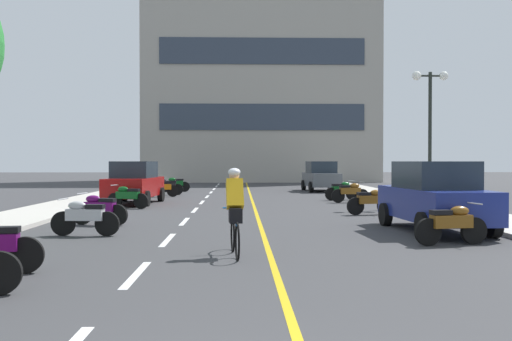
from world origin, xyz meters
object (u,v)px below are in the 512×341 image
(parked_car_mid, at_px, (134,182))
(motorcycle_11, at_px, (167,186))
(motorcycle_8, at_px, (350,192))
(motorcycle_6, at_px, (371,201))
(motorcycle_3, at_px, (452,223))
(cyclist_rider, at_px, (235,210))
(motorcycle_10, at_px, (162,188))
(street_lamp_mid, at_px, (430,107))
(parked_car_near, at_px, (434,196))
(motorcycle_4, at_px, (85,217))
(motorcycle_7, at_px, (128,196))
(motorcycle_9, at_px, (342,190))
(parked_car_far, at_px, (321,176))
(motorcycle_12, at_px, (175,184))
(motorcycle_5, at_px, (99,209))

(parked_car_mid, relative_size, motorcycle_11, 2.54)
(motorcycle_8, bearing_deg, motorcycle_6, -94.15)
(motorcycle_3, distance_m, cyclist_rider, 4.86)
(motorcycle_6, relative_size, motorcycle_10, 1.02)
(street_lamp_mid, xyz_separation_m, motorcycle_8, (-2.79, 2.18, -3.52))
(street_lamp_mid, distance_m, parked_car_near, 9.02)
(street_lamp_mid, height_order, motorcycle_4, street_lamp_mid)
(motorcycle_7, height_order, motorcycle_9, same)
(street_lamp_mid, height_order, parked_car_far, street_lamp_mid)
(motorcycle_9, xyz_separation_m, cyclist_rider, (-4.90, -15.48, 0.41))
(motorcycle_7, xyz_separation_m, motorcycle_10, (0.35, 7.04, 0.00))
(motorcycle_6, relative_size, motorcycle_11, 0.99)
(motorcycle_3, height_order, motorcycle_8, same)
(street_lamp_mid, bearing_deg, motorcycle_12, 135.62)
(motorcycle_4, height_order, cyclist_rider, cyclist_rider)
(motorcycle_10, bearing_deg, parked_car_near, -57.94)
(parked_car_mid, relative_size, cyclist_rider, 2.44)
(motorcycle_5, bearing_deg, motorcycle_10, 89.80)
(motorcycle_3, distance_m, motorcycle_6, 7.02)
(motorcycle_6, bearing_deg, motorcycle_11, 125.83)
(cyclist_rider, bearing_deg, street_lamp_mid, 56.39)
(motorcycle_5, height_order, motorcycle_6, same)
(street_lamp_mid, height_order, motorcycle_3, street_lamp_mid)
(motorcycle_8, xyz_separation_m, motorcycle_12, (-8.72, 9.08, 0.00))
(parked_car_near, bearing_deg, motorcycle_10, 122.06)
(motorcycle_8, bearing_deg, motorcycle_4, -128.49)
(motorcycle_4, height_order, motorcycle_6, same)
(street_lamp_mid, height_order, motorcycle_12, street_lamp_mid)
(street_lamp_mid, height_order, motorcycle_5, street_lamp_mid)
(parked_car_mid, xyz_separation_m, motorcycle_3, (9.11, -12.30, -0.44))
(motorcycle_7, bearing_deg, motorcycle_6, -17.55)
(motorcycle_4, relative_size, motorcycle_9, 1.04)
(parked_car_near, height_order, motorcycle_4, parked_car_near)
(parked_car_far, distance_m, motorcycle_6, 15.17)
(street_lamp_mid, relative_size, parked_car_mid, 1.23)
(motorcycle_8, xyz_separation_m, motorcycle_10, (-8.85, 4.17, 0.00))
(motorcycle_7, bearing_deg, motorcycle_9, 26.16)
(street_lamp_mid, xyz_separation_m, motorcycle_3, (-3.08, -10.49, -3.52))
(motorcycle_12, distance_m, cyclist_rider, 23.27)
(motorcycle_6, distance_m, motorcycle_8, 5.67)
(street_lamp_mid, xyz_separation_m, parked_car_mid, (-12.19, 1.80, -3.08))
(motorcycle_7, distance_m, motorcycle_11, 8.86)
(motorcycle_12, bearing_deg, motorcycle_8, -46.17)
(street_lamp_mid, distance_m, motorcycle_8, 5.00)
(parked_car_mid, relative_size, motorcycle_10, 2.61)
(street_lamp_mid, distance_m, motorcycle_10, 13.73)
(motorcycle_8, bearing_deg, motorcycle_7, -162.66)
(motorcycle_3, xyz_separation_m, motorcycle_12, (-8.43, 21.76, 0.00))
(motorcycle_6, distance_m, motorcycle_9, 7.27)
(motorcycle_6, bearing_deg, parked_car_mid, 149.58)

